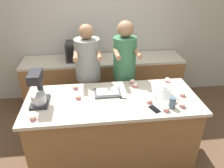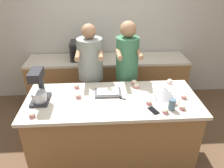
{
  "view_description": "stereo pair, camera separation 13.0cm",
  "coord_description": "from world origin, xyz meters",
  "px_view_note": "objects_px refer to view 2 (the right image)",
  "views": [
    {
      "loc": [
        -0.27,
        -2.23,
        2.3
      ],
      "look_at": [
        0.0,
        0.04,
        1.08
      ],
      "focal_mm": 35.0,
      "sensor_mm": 36.0,
      "label": 1
    },
    {
      "loc": [
        -0.14,
        -2.24,
        2.3
      ],
      "look_at": [
        0.0,
        0.04,
        1.08
      ],
      "focal_mm": 35.0,
      "sensor_mm": 36.0,
      "label": 2
    }
  ],
  "objects_px": {
    "stand_mixer": "(39,88)",
    "person_right": "(127,75)",
    "microwave_oven": "(84,50)",
    "cell_phone": "(153,110)",
    "cupcake_7": "(174,102)",
    "person_left": "(91,77)",
    "cupcake_10": "(149,102)",
    "baking_tray": "(108,92)",
    "drinking_glass": "(172,105)",
    "knife": "(127,100)",
    "cupcake_4": "(134,82)",
    "cupcake_2": "(137,86)",
    "cupcake_1": "(182,107)",
    "cupcake_3": "(165,111)",
    "cupcake_6": "(77,86)",
    "cupcake_5": "(78,96)",
    "cupcake_0": "(184,96)",
    "cupcake_8": "(170,81)",
    "cupcake_9": "(32,115)",
    "mixing_bowl": "(164,91)"
  },
  "relations": [
    {
      "from": "cupcake_0",
      "to": "stand_mixer",
      "type": "bearing_deg",
      "value": 178.49
    },
    {
      "from": "cupcake_3",
      "to": "cupcake_6",
      "type": "distance_m",
      "value": 1.19
    },
    {
      "from": "cupcake_3",
      "to": "baking_tray",
      "type": "bearing_deg",
      "value": 143.25
    },
    {
      "from": "drinking_glass",
      "to": "cupcake_4",
      "type": "xyz_separation_m",
      "value": [
        -0.33,
        0.62,
        -0.04
      ]
    },
    {
      "from": "cupcake_9",
      "to": "cupcake_3",
      "type": "bearing_deg",
      "value": -0.58
    },
    {
      "from": "baking_tray",
      "to": "cell_phone",
      "type": "height_order",
      "value": "baking_tray"
    },
    {
      "from": "knife",
      "to": "cupcake_5",
      "type": "distance_m",
      "value": 0.6
    },
    {
      "from": "stand_mixer",
      "to": "microwave_oven",
      "type": "height_order",
      "value": "stand_mixer"
    },
    {
      "from": "cupcake_6",
      "to": "cupcake_9",
      "type": "xyz_separation_m",
      "value": [
        -0.42,
        -0.61,
        0.0
      ]
    },
    {
      "from": "cupcake_6",
      "to": "baking_tray",
      "type": "bearing_deg",
      "value": -22.6
    },
    {
      "from": "baking_tray",
      "to": "mixing_bowl",
      "type": "bearing_deg",
      "value": -9.73
    },
    {
      "from": "stand_mixer",
      "to": "cupcake_5",
      "type": "relative_size",
      "value": 5.83
    },
    {
      "from": "knife",
      "to": "cupcake_4",
      "type": "relative_size",
      "value": 3.12
    },
    {
      "from": "mixing_bowl",
      "to": "microwave_oven",
      "type": "height_order",
      "value": "microwave_oven"
    },
    {
      "from": "person_left",
      "to": "knife",
      "type": "height_order",
      "value": "person_left"
    },
    {
      "from": "person_left",
      "to": "person_right",
      "type": "height_order",
      "value": "person_right"
    },
    {
      "from": "cupcake_3",
      "to": "cupcake_4",
      "type": "xyz_separation_m",
      "value": [
        -0.24,
        0.68,
        0.0
      ]
    },
    {
      "from": "drinking_glass",
      "to": "knife",
      "type": "xyz_separation_m",
      "value": [
        -0.47,
        0.23,
        -0.06
      ]
    },
    {
      "from": "cupcake_1",
      "to": "cupcake_8",
      "type": "relative_size",
      "value": 1.0
    },
    {
      "from": "person_right",
      "to": "person_left",
      "type": "bearing_deg",
      "value": 179.95
    },
    {
      "from": "microwave_oven",
      "to": "drinking_glass",
      "type": "height_order",
      "value": "microwave_oven"
    },
    {
      "from": "cupcake_0",
      "to": "cupcake_6",
      "type": "xyz_separation_m",
      "value": [
        -1.32,
        0.34,
        0.0
      ]
    },
    {
      "from": "cell_phone",
      "to": "cupcake_7",
      "type": "distance_m",
      "value": 0.28
    },
    {
      "from": "microwave_oven",
      "to": "knife",
      "type": "bearing_deg",
      "value": -67.5
    },
    {
      "from": "cupcake_2",
      "to": "cupcake_5",
      "type": "height_order",
      "value": "same"
    },
    {
      "from": "cupcake_7",
      "to": "cupcake_10",
      "type": "relative_size",
      "value": 1.0
    },
    {
      "from": "drinking_glass",
      "to": "cupcake_5",
      "type": "height_order",
      "value": "drinking_glass"
    },
    {
      "from": "cupcake_4",
      "to": "cupcake_8",
      "type": "height_order",
      "value": "same"
    },
    {
      "from": "microwave_oven",
      "to": "cupcake_3",
      "type": "xyz_separation_m",
      "value": [
        0.95,
        -1.68,
        -0.12
      ]
    },
    {
      "from": "cupcake_8",
      "to": "cupcake_10",
      "type": "bearing_deg",
      "value": -128.43
    },
    {
      "from": "cupcake_4",
      "to": "person_right",
      "type": "bearing_deg",
      "value": 101.43
    },
    {
      "from": "microwave_oven",
      "to": "cupcake_8",
      "type": "xyz_separation_m",
      "value": [
        1.2,
        -1.0,
        -0.12
      ]
    },
    {
      "from": "mixing_bowl",
      "to": "drinking_glass",
      "type": "relative_size",
      "value": 2.24
    },
    {
      "from": "cupcake_2",
      "to": "cupcake_4",
      "type": "height_order",
      "value": "same"
    },
    {
      "from": "person_right",
      "to": "cupcake_1",
      "type": "relative_size",
      "value": 24.45
    },
    {
      "from": "cupcake_2",
      "to": "cupcake_10",
      "type": "height_order",
      "value": "same"
    },
    {
      "from": "mixing_bowl",
      "to": "cupcake_2",
      "type": "xyz_separation_m",
      "value": [
        -0.29,
        0.24,
        -0.05
      ]
    },
    {
      "from": "knife",
      "to": "cupcake_3",
      "type": "bearing_deg",
      "value": -37.5
    },
    {
      "from": "stand_mixer",
      "to": "person_right",
      "type": "bearing_deg",
      "value": 30.88
    },
    {
      "from": "cupcake_2",
      "to": "cupcake_6",
      "type": "distance_m",
      "value": 0.79
    },
    {
      "from": "knife",
      "to": "cupcake_8",
      "type": "distance_m",
      "value": 0.74
    },
    {
      "from": "cupcake_4",
      "to": "cupcake_10",
      "type": "relative_size",
      "value": 1.0
    },
    {
      "from": "cupcake_4",
      "to": "cupcake_5",
      "type": "relative_size",
      "value": 1.0
    },
    {
      "from": "cupcake_1",
      "to": "cupcake_2",
      "type": "xyz_separation_m",
      "value": [
        -0.43,
        0.53,
        0.0
      ]
    },
    {
      "from": "stand_mixer",
      "to": "cupcake_7",
      "type": "distance_m",
      "value": 1.57
    },
    {
      "from": "baking_tray",
      "to": "drinking_glass",
      "type": "distance_m",
      "value": 0.8
    },
    {
      "from": "cupcake_7",
      "to": "cupcake_10",
      "type": "bearing_deg",
      "value": 174.16
    },
    {
      "from": "cupcake_3",
      "to": "person_left",
      "type": "bearing_deg",
      "value": 129.96
    },
    {
      "from": "cupcake_10",
      "to": "microwave_oven",
      "type": "bearing_deg",
      "value": 118.49
    },
    {
      "from": "stand_mixer",
      "to": "cupcake_5",
      "type": "distance_m",
      "value": 0.47
    }
  ]
}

